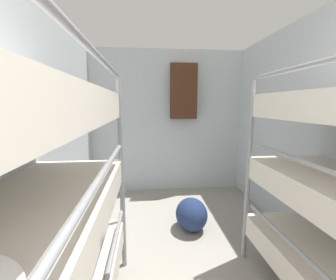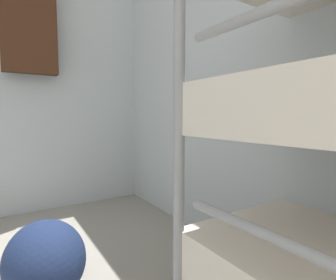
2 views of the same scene
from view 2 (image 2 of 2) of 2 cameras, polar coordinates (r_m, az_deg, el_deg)
name	(u,v)px [view 2 (image 2 of 2)]	position (r m, az deg, el deg)	size (l,w,h in m)	color
wall_right	(333,49)	(1.49, 32.19, 16.37)	(0.06, 4.31, 2.43)	silver
duffel_bag	(45,260)	(1.56, -25.14, -22.53)	(0.38, 0.46, 0.38)	navy
hanging_coat	(28,20)	(2.75, -28.10, 22.04)	(0.44, 0.12, 0.90)	#472819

